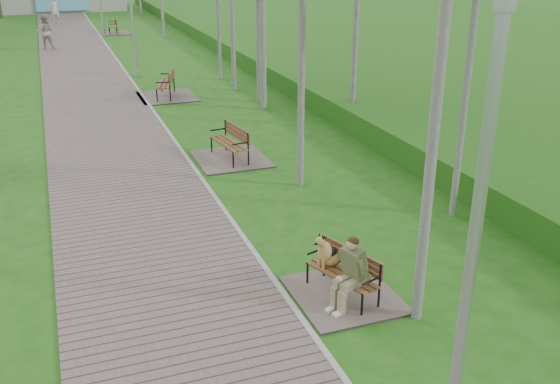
# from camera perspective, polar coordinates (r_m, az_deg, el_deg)

# --- Properties ---
(walkway) EXTENTS (3.50, 67.00, 0.04)m
(walkway) POSITION_cam_1_polar(r_m,az_deg,el_deg) (27.64, -17.32, 9.84)
(walkway) COLOR #675754
(walkway) RESTS_ON ground
(kerb) EXTENTS (0.10, 67.00, 0.05)m
(kerb) POSITION_cam_1_polar(r_m,az_deg,el_deg) (27.78, -13.69, 10.27)
(kerb) COLOR #999993
(kerb) RESTS_ON ground
(embankment) EXTENTS (14.00, 70.00, 1.60)m
(embankment) POSITION_cam_1_polar(r_m,az_deg,el_deg) (30.19, 10.33, 11.39)
(embankment) COLOR #367220
(embankment) RESTS_ON ground
(bench_main) EXTENTS (1.62, 1.80, 1.41)m
(bench_main) POSITION_cam_1_polar(r_m,az_deg,el_deg) (10.11, 5.60, -7.74)
(bench_main) COLOR #675754
(bench_main) RESTS_ON ground
(bench_second) EXTENTS (1.82, 2.03, 1.12)m
(bench_second) POSITION_cam_1_polar(r_m,az_deg,el_deg) (16.50, -4.63, 3.64)
(bench_second) COLOR #675754
(bench_second) RESTS_ON ground
(bench_third) EXTENTS (2.02, 2.25, 1.24)m
(bench_third) POSITION_cam_1_polar(r_m,az_deg,el_deg) (23.63, -10.39, 9.06)
(bench_third) COLOR #675754
(bench_third) RESTS_ON ground
(bench_far) EXTENTS (1.87, 2.08, 1.15)m
(bench_far) POSITION_cam_1_polar(r_m,az_deg,el_deg) (41.32, -15.01, 14.11)
(bench_far) COLOR #675754
(bench_far) RESTS_ON ground
(lamp_post_near) EXTENTS (0.20, 0.20, 5.13)m
(lamp_post_near) POSITION_cam_1_polar(r_m,az_deg,el_deg) (6.09, 16.79, -8.43)
(lamp_post_near) COLOR #A4A7AD
(lamp_post_near) RESTS_ON ground
(lamp_post_second) EXTENTS (0.18, 0.18, 4.62)m
(lamp_post_second) POSITION_cam_1_polar(r_m,az_deg,el_deg) (27.35, -13.32, 14.68)
(lamp_post_second) COLOR #A4A7AD
(lamp_post_second) RESTS_ON ground
(pedestrian_near) EXTENTS (0.77, 0.61, 1.84)m
(pedestrian_near) POSITION_cam_1_polar(r_m,az_deg,el_deg) (47.51, -19.95, 15.38)
(pedestrian_near) COLOR beige
(pedestrian_near) RESTS_ON ground
(pedestrian_far) EXTENTS (0.94, 0.76, 1.84)m
(pedestrian_far) POSITION_cam_1_polar(r_m,az_deg,el_deg) (36.01, -20.68, 13.53)
(pedestrian_far) COLOR gray
(pedestrian_far) RESTS_ON ground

